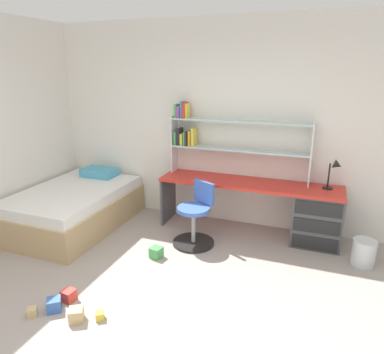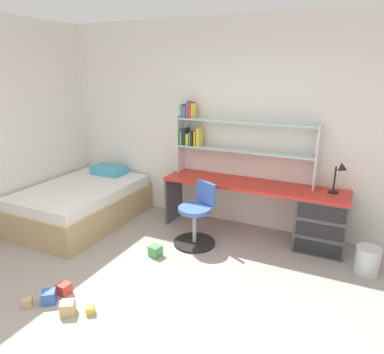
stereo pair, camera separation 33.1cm
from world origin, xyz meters
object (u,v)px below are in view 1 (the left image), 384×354
(swivel_chair, at_px, (195,220))
(toy_block_blue_0, at_px, (54,305))
(toy_block_green_2, at_px, (156,252))
(toy_block_natural_5, at_px, (32,312))
(bed_platform, at_px, (74,207))
(desk, at_px, (297,211))
(toy_block_yellow_1, at_px, (100,316))
(waste_bin, at_px, (364,253))
(toy_block_red_3, at_px, (69,296))
(desk_lamp, at_px, (335,170))
(bookshelf_hutch, at_px, (220,135))
(toy_block_natural_4, at_px, (76,315))

(swivel_chair, distance_m, toy_block_blue_0, 1.84)
(toy_block_green_2, relative_size, toy_block_natural_5, 1.58)
(bed_platform, bearing_deg, toy_block_natural_5, -62.87)
(desk, distance_m, toy_block_blue_0, 2.94)
(swivel_chair, xyz_separation_m, toy_block_natural_5, (-0.88, -1.79, -0.27))
(toy_block_blue_0, relative_size, toy_block_yellow_1, 1.67)
(bed_platform, height_order, waste_bin, bed_platform)
(waste_bin, xyz_separation_m, toy_block_blue_0, (-2.68, -1.84, -0.09))
(toy_block_yellow_1, relative_size, toy_block_natural_5, 0.89)
(bed_platform, xyz_separation_m, toy_block_natural_5, (0.87, -1.70, -0.23))
(bed_platform, distance_m, waste_bin, 3.70)
(toy_block_yellow_1, xyz_separation_m, toy_block_red_3, (-0.42, 0.12, 0.02))
(waste_bin, bearing_deg, desk_lamp, 132.55)
(desk_lamp, distance_m, bed_platform, 3.44)
(toy_block_red_3, bearing_deg, toy_block_blue_0, -100.46)
(bookshelf_hutch, relative_size, waste_bin, 6.20)
(toy_block_natural_5, bearing_deg, toy_block_red_3, 60.96)
(toy_block_natural_4, bearing_deg, toy_block_red_3, 140.11)
(bookshelf_hutch, relative_size, bed_platform, 1.02)
(desk_lamp, relative_size, bed_platform, 0.21)
(swivel_chair, relative_size, toy_block_natural_4, 6.53)
(toy_block_yellow_1, relative_size, toy_block_red_3, 0.64)
(bookshelf_hutch, distance_m, toy_block_natural_4, 2.73)
(toy_block_yellow_1, distance_m, toy_block_red_3, 0.44)
(swivel_chair, height_order, toy_block_blue_0, swivel_chair)
(toy_block_natural_5, bearing_deg, toy_block_green_2, 65.88)
(toy_block_blue_0, xyz_separation_m, toy_block_natural_5, (-0.13, -0.13, -0.02))
(bed_platform, xyz_separation_m, toy_block_yellow_1, (1.46, -1.53, -0.23))
(bed_platform, relative_size, toy_block_green_2, 14.30)
(toy_block_yellow_1, bearing_deg, toy_block_red_3, 164.74)
(toy_block_natural_5, bearing_deg, desk, 48.65)
(toy_block_green_2, bearing_deg, toy_block_natural_4, -98.29)
(swivel_chair, distance_m, toy_block_yellow_1, 1.67)
(toy_block_yellow_1, bearing_deg, bookshelf_hutch, 80.39)
(bed_platform, bearing_deg, desk_lamp, 11.66)
(swivel_chair, relative_size, toy_block_red_3, 7.02)
(desk_lamp, xyz_separation_m, waste_bin, (0.38, -0.41, -0.81))
(desk, bearing_deg, toy_block_green_2, -144.96)
(toy_block_natural_4, bearing_deg, bed_platform, 128.38)
(desk, height_order, toy_block_red_3, desk)
(toy_block_natural_4, bearing_deg, desk_lamp, 48.58)
(swivel_chair, bearing_deg, desk, 24.74)
(bookshelf_hutch, relative_size, toy_block_blue_0, 15.40)
(toy_block_natural_5, bearing_deg, toy_block_blue_0, 44.48)
(swivel_chair, distance_m, waste_bin, 1.94)
(desk_lamp, height_order, waste_bin, desk_lamp)
(bookshelf_hutch, xyz_separation_m, toy_block_green_2, (-0.39, -1.18, -1.19))
(bed_platform, distance_m, toy_block_natural_5, 1.93)
(bookshelf_hutch, distance_m, bed_platform, 2.24)
(toy_block_natural_4, bearing_deg, bookshelf_hutch, 76.57)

